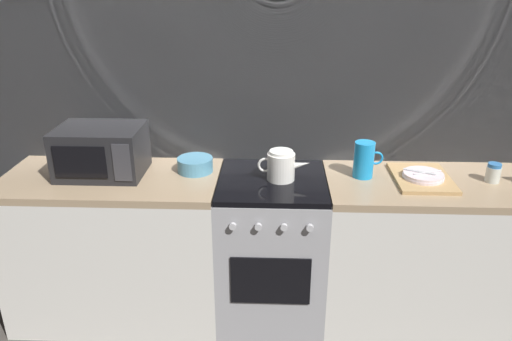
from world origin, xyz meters
name	(u,v)px	position (x,y,z in m)	size (l,w,h in m)	color
ground_plane	(270,313)	(0.00, 0.00, 0.00)	(8.00, 8.00, 0.00)	#47423D
back_wall	(273,110)	(0.00, 0.32, 1.20)	(3.60, 0.05, 2.40)	gray
counter_left	(119,247)	(-0.90, 0.00, 0.45)	(1.20, 0.60, 0.90)	silver
stove_unit	(271,250)	(0.00, 0.00, 0.45)	(0.60, 0.63, 0.90)	#9E9EA3
counter_right	(428,253)	(0.90, 0.00, 0.45)	(1.20, 0.60, 0.90)	silver
microwave	(101,151)	(-0.94, 0.04, 1.04)	(0.46, 0.35, 0.27)	black
kettle	(281,166)	(0.05, 0.00, 0.98)	(0.28, 0.15, 0.17)	white
mixing_bowl	(195,165)	(-0.44, 0.10, 0.94)	(0.20, 0.20, 0.08)	teal
pitcher	(364,160)	(0.50, 0.06, 1.00)	(0.16, 0.11, 0.20)	#198CD8
dish_pile	(422,177)	(0.81, 0.02, 0.92)	(0.30, 0.40, 0.06)	tan
spice_jar	(493,173)	(1.19, 0.02, 0.95)	(0.08, 0.08, 0.10)	silver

